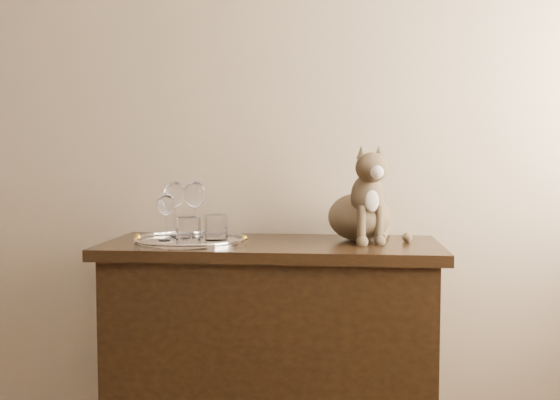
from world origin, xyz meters
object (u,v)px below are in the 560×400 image
(tray, at_px, (191,241))
(wine_glass_b, at_px, (195,209))
(wine_glass_c, at_px, (166,217))
(tumbler_c, at_px, (216,227))
(cat, at_px, (359,193))
(sideboard, at_px, (272,358))
(tumbler_b, at_px, (188,231))
(wine_glass_a, at_px, (175,209))

(tray, relative_size, wine_glass_b, 1.91)
(tray, distance_m, wine_glass_c, 0.12)
(tumbler_c, bearing_deg, cat, 11.33)
(sideboard, relative_size, wine_glass_b, 5.72)
(tumbler_b, height_order, tumbler_c, tumbler_b)
(wine_glass_a, bearing_deg, tumbler_b, -63.46)
(tray, relative_size, tumbler_b, 4.28)
(sideboard, relative_size, wine_glass_a, 5.77)
(wine_glass_c, height_order, tumbler_b, wine_glass_c)
(wine_glass_c, bearing_deg, tumbler_c, 10.35)
(wine_glass_c, distance_m, tumbler_b, 0.15)
(sideboard, xyz_separation_m, tray, (-0.29, -0.03, 0.43))
(sideboard, xyz_separation_m, cat, (0.31, 0.08, 0.60))
(sideboard, xyz_separation_m, wine_glass_c, (-0.37, -0.05, 0.52))
(sideboard, xyz_separation_m, tumbler_b, (-0.27, -0.15, 0.48))
(tray, height_order, wine_glass_c, wine_glass_c)
(sideboard, height_order, tumbler_c, tumbler_c)
(tray, xyz_separation_m, tumbler_b, (0.02, -0.12, 0.05))
(wine_glass_a, xyz_separation_m, tumbler_b, (0.10, -0.21, -0.06))
(wine_glass_b, bearing_deg, tray, -87.17)
(wine_glass_c, bearing_deg, tray, 14.81)
(sideboard, xyz_separation_m, tumbler_c, (-0.20, -0.02, 0.48))
(wine_glass_c, height_order, tumbler_c, wine_glass_c)
(wine_glass_b, distance_m, cat, 0.61)
(wine_glass_b, relative_size, cat, 0.60)
(tumbler_b, bearing_deg, sideboard, 28.53)
(tumbler_c, bearing_deg, sideboard, 5.78)
(sideboard, distance_m, wine_glass_c, 0.64)
(tray, xyz_separation_m, wine_glass_a, (-0.08, 0.09, 0.11))
(tray, bearing_deg, cat, 10.56)
(wine_glass_a, bearing_deg, wine_glass_c, -90.42)
(sideboard, distance_m, tumbler_b, 0.57)
(sideboard, relative_size, tumbler_b, 12.83)
(wine_glass_c, distance_m, cat, 0.70)
(sideboard, height_order, wine_glass_b, wine_glass_b)
(sideboard, xyz_separation_m, wine_glass_b, (-0.29, 0.05, 0.54))
(wine_glass_c, relative_size, tumbler_b, 1.84)
(tray, height_order, tumbler_b, tumbler_b)
(wine_glass_a, relative_size, tumbler_c, 2.27)
(sideboard, xyz_separation_m, wine_glass_a, (-0.37, 0.06, 0.54))
(wine_glass_a, bearing_deg, tray, -47.44)
(wine_glass_a, height_order, tumbler_c, wine_glass_a)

